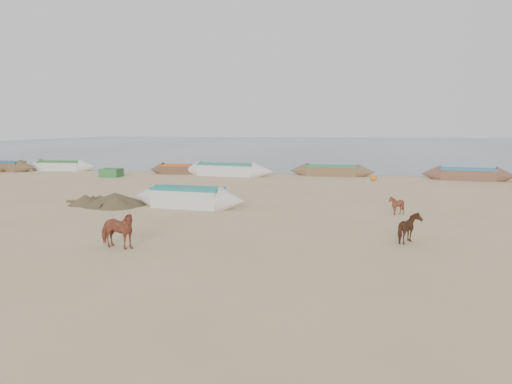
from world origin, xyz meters
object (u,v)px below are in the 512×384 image
calf_right (410,229)px  near_canoe (188,197)px  cow_adult (117,230)px  calf_front (396,205)px

calf_right → near_canoe: 10.63m
calf_right → near_canoe: near_canoe is taller
cow_adult → calf_right: 9.18m
calf_right → calf_front: bearing=3.0°
calf_front → near_canoe: 9.20m
cow_adult → calf_front: (8.86, 7.59, -0.16)m
calf_front → calf_right: (0.00, -5.17, 0.06)m
cow_adult → calf_front: bearing=-38.2°
calf_front → near_canoe: bearing=-94.0°
cow_adult → calf_right: cow_adult is taller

